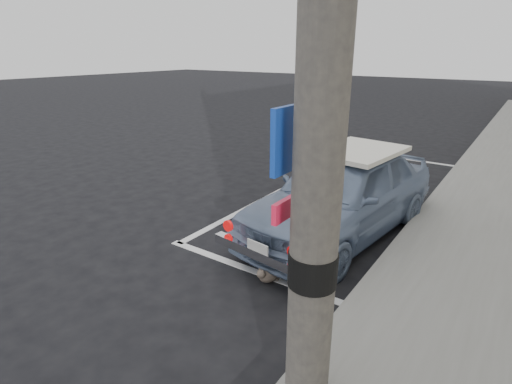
% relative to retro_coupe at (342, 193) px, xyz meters
% --- Properties ---
extents(ground, '(80.00, 80.00, 0.00)m').
position_rel_retro_coupe_xyz_m(ground, '(-0.92, -1.26, -0.68)').
color(ground, black).
rests_on(ground, ground).
extents(sidewalk, '(2.80, 40.00, 0.15)m').
position_rel_retro_coupe_xyz_m(sidewalk, '(2.28, 0.74, -0.60)').
color(sidewalk, slate).
rests_on(sidewalk, ground).
extents(pline_rear, '(3.00, 0.12, 0.01)m').
position_rel_retro_coupe_xyz_m(pline_rear, '(-0.42, -1.76, -0.68)').
color(pline_rear, silver).
rests_on(pline_rear, ground).
extents(pline_front, '(3.00, 0.12, 0.01)m').
position_rel_retro_coupe_xyz_m(pline_front, '(-0.42, 5.24, -0.68)').
color(pline_front, silver).
rests_on(pline_front, ground).
extents(pline_side, '(0.12, 7.00, 0.01)m').
position_rel_retro_coupe_xyz_m(pline_side, '(-1.82, 1.74, -0.68)').
color(pline_side, silver).
rests_on(pline_side, ground).
extents(retro_coupe, '(2.07, 4.12, 1.34)m').
position_rel_retro_coupe_xyz_m(retro_coupe, '(0.00, 0.00, 0.00)').
color(retro_coupe, '#7287A9').
rests_on(retro_coupe, ground).
extents(cat, '(0.26, 0.42, 0.23)m').
position_rel_retro_coupe_xyz_m(cat, '(-0.15, -1.85, -0.57)').
color(cat, '#65584D').
rests_on(cat, ground).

